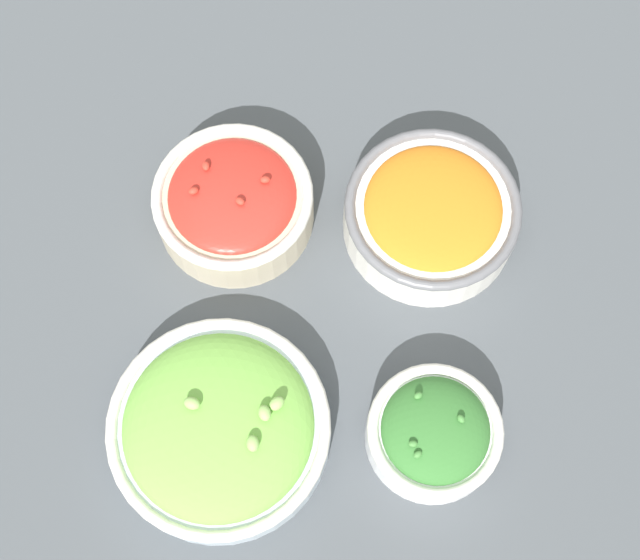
# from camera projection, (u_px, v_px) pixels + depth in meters

# --- Properties ---
(ground_plane) EXTENTS (3.00, 3.00, 0.00)m
(ground_plane) POSITION_uv_depth(u_px,v_px,m) (320.00, 289.00, 0.99)
(ground_plane) COLOR #4C5156
(bowl_lettuce) EXTENTS (0.23, 0.23, 0.08)m
(bowl_lettuce) POSITION_uv_depth(u_px,v_px,m) (219.00, 427.00, 0.90)
(bowl_lettuce) COLOR #B2C1CC
(bowl_lettuce) RESTS_ON ground_plane
(bowl_cherry_tomatoes) EXTENTS (0.18, 0.18, 0.08)m
(bowl_cherry_tomatoes) POSITION_uv_depth(u_px,v_px,m) (234.00, 202.00, 0.98)
(bowl_cherry_tomatoes) COLOR beige
(bowl_cherry_tomatoes) RESTS_ON ground_plane
(bowl_carrots) EXTENTS (0.19, 0.19, 0.07)m
(bowl_carrots) POSITION_uv_depth(u_px,v_px,m) (431.00, 214.00, 0.98)
(bowl_carrots) COLOR silver
(bowl_carrots) RESTS_ON ground_plane
(bowl_broccoli) EXTENTS (0.14, 0.14, 0.07)m
(bowl_broccoli) POSITION_uv_depth(u_px,v_px,m) (434.00, 432.00, 0.90)
(bowl_broccoli) COLOR white
(bowl_broccoli) RESTS_ON ground_plane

